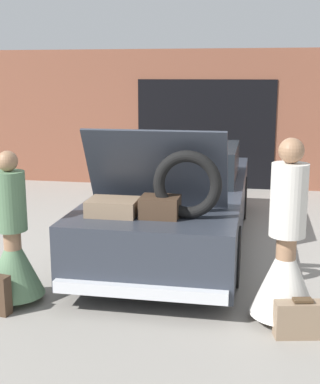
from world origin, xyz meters
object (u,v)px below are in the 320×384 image
car (177,200)px  person_left (13,249)px  person_right (286,259)px  suitcase_beside_right_person (302,319)px

car → person_left: (-1.36, -2.23, -0.05)m
person_right → suitcase_beside_right_person: size_ratio=3.49×
car → suitcase_beside_right_person: bearing=-59.0°
car → suitcase_beside_right_person: size_ratio=9.60×
person_left → person_right: (2.72, 0.01, 0.07)m
person_left → person_right: person_right is taller
person_left → suitcase_beside_right_person: person_left is taller
person_left → suitcase_beside_right_person: (2.86, -0.27, -0.39)m
person_right → car: bearing=39.0°
person_right → suitcase_beside_right_person: (0.15, -0.29, -0.46)m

